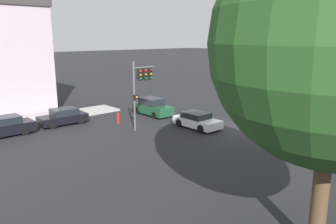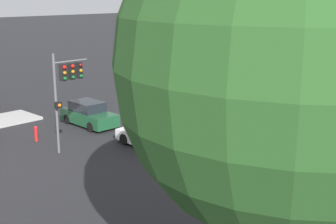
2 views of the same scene
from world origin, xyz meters
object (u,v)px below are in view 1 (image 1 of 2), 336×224
crossing_car_3 (152,107)px  fire_hydrant (118,118)px  parked_car_0 (63,117)px  parked_car_1 (1,127)px  crossing_car_1 (197,120)px  traffic_signal (142,81)px

crossing_car_3 → fire_hydrant: bearing=-80.6°
parked_car_0 → fire_hydrant: parked_car_0 is taller
parked_car_1 → fire_hydrant: size_ratio=5.04×
parked_car_1 → parked_car_0: bearing=-178.0°
crossing_car_1 → parked_car_0: size_ratio=1.01×
traffic_signal → crossing_car_1: traffic_signal is taller
crossing_car_3 → fire_hydrant: (-0.55, 4.24, -0.25)m
parked_car_0 → parked_car_1: parked_car_1 is taller
parked_car_1 → fire_hydrant: bearing=162.3°
traffic_signal → parked_car_1: (5.44, 9.03, -3.23)m
traffic_signal → parked_car_0: (5.67, 4.09, -3.27)m
crossing_car_1 → crossing_car_3: bearing=179.0°
crossing_car_1 → crossing_car_3: 6.03m
traffic_signal → crossing_car_3: (3.36, -3.77, -3.18)m
parked_car_0 → parked_car_1: bearing=4.7°
traffic_signal → parked_car_1: size_ratio=1.17×
traffic_signal → crossing_car_1: size_ratio=1.35×
traffic_signal → crossing_car_1: bearing=52.5°
crossing_car_1 → parked_car_0: 11.30m
parked_car_1 → fire_hydrant: 8.95m
crossing_car_3 → fire_hydrant: 4.29m
parked_car_0 → fire_hydrant: size_ratio=4.34×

